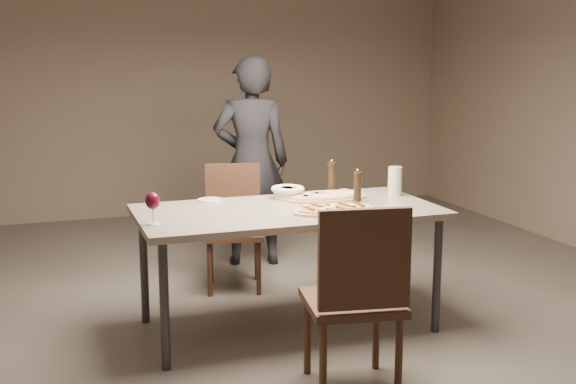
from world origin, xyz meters
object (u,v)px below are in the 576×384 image
object	(u,v)px
zucchini_pizza	(334,209)
ham_pizza	(325,196)
pepper_mill_left	(331,177)
chair_near	(357,290)
bread_basket	(288,191)
diner	(252,162)
carafe	(395,181)
dining_table	(288,218)
chair_far	(233,219)

from	to	relation	value
zucchini_pizza	ham_pizza	bearing A→B (deg)	81.70
pepper_mill_left	chair_near	size ratio (longest dim) A/B	0.23
bread_basket	diner	bearing A→B (deg)	85.38
carafe	chair_near	xyz separation A→B (m)	(-0.78, -1.13, -0.30)
ham_pizza	diner	world-z (taller)	diner
carafe	chair_near	bearing A→B (deg)	-124.82
dining_table	carafe	size ratio (longest dim) A/B	9.53
zucchini_pizza	bread_basket	bearing A→B (deg)	110.37
dining_table	carafe	distance (m)	0.83
carafe	bread_basket	bearing A→B (deg)	168.73
chair_near	zucchini_pizza	bearing A→B (deg)	84.71
bread_basket	chair_near	distance (m)	1.29
zucchini_pizza	chair_far	distance (m)	1.19
dining_table	zucchini_pizza	distance (m)	0.30
dining_table	bread_basket	size ratio (longest dim) A/B	8.40
chair_far	chair_near	bearing A→B (deg)	107.77
ham_pizza	chair_far	distance (m)	0.88
chair_near	diner	distance (m)	2.42
dining_table	chair_near	world-z (taller)	chair_near
chair_near	carafe	bearing A→B (deg)	64.62
ham_pizza	bread_basket	world-z (taller)	bread_basket
zucchini_pizza	carafe	distance (m)	0.68
ham_pizza	diner	distance (m)	1.24
pepper_mill_left	carafe	xyz separation A→B (m)	(0.36, -0.22, -0.01)
bread_basket	diner	distance (m)	1.13
diner	bread_basket	bearing A→B (deg)	98.36
zucchini_pizza	bread_basket	distance (m)	0.50
bread_basket	carafe	size ratio (longest dim) A/B	1.13
bread_basket	chair_near	size ratio (longest dim) A/B	0.22
carafe	diner	bearing A→B (deg)	115.49
chair_near	dining_table	bearing A→B (deg)	100.26
zucchini_pizza	ham_pizza	world-z (taller)	zucchini_pizza
chair_far	pepper_mill_left	bearing A→B (deg)	148.96
bread_basket	chair_far	distance (m)	0.72
bread_basket	chair_far	bearing A→B (deg)	107.45
carafe	chair_near	world-z (taller)	chair_near
pepper_mill_left	chair_near	bearing A→B (deg)	-107.55
pepper_mill_left	diner	bearing A→B (deg)	103.27
bread_basket	chair_far	world-z (taller)	chair_far
carafe	diner	world-z (taller)	diner
ham_pizza	carafe	xyz separation A→B (m)	(0.48, -0.04, 0.08)
chair_near	bread_basket	bearing A→B (deg)	95.43
zucchini_pizza	chair_far	xyz separation A→B (m)	(-0.31, 1.11, -0.27)
dining_table	diner	size ratio (longest dim) A/B	1.09
ham_pizza	chair_near	bearing A→B (deg)	-120.10
bread_basket	carafe	bearing A→B (deg)	-11.27
dining_table	chair_near	distance (m)	0.98
carafe	chair_far	world-z (taller)	carafe
bread_basket	pepper_mill_left	size ratio (longest dim) A/B	0.95
pepper_mill_left	chair_far	distance (m)	0.85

